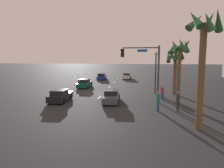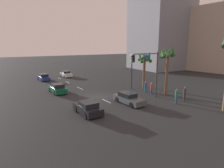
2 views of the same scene
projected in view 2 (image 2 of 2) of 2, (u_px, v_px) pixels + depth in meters
ground_plane at (97, 97)px, 26.71m from camera, size 220.00×220.00×0.00m
lane_stripe_0 at (59, 78)px, 41.57m from camera, size 1.92×0.14×0.01m
lane_stripe_1 at (68, 82)px, 37.17m from camera, size 2.05×0.14×0.01m
lane_stripe_2 at (80, 88)px, 31.98m from camera, size 2.41×0.14×0.01m
lane_stripe_3 at (106, 101)px, 24.63m from camera, size 2.06×0.14×0.01m
car_0 at (57, 89)px, 28.89m from camera, size 4.26×1.93×1.44m
car_1 at (66, 74)px, 43.65m from camera, size 4.07×1.89×1.33m
car_2 at (88, 108)px, 19.97m from camera, size 4.03×1.98×1.39m
car_3 at (43, 77)px, 39.25m from camera, size 4.45×1.92×1.38m
car_4 at (128, 99)px, 23.56m from camera, size 4.60×1.99×1.37m
traffic_signal at (149, 67)px, 25.25m from camera, size 0.58×4.42×6.39m
streetlamp at (132, 64)px, 30.75m from camera, size 0.56×0.56×5.88m
pedestrian_0 at (151, 88)px, 28.29m from camera, size 0.52×0.52×1.71m
pedestrian_1 at (146, 86)px, 29.45m from camera, size 0.52×0.52×1.66m
pedestrian_2 at (176, 96)px, 23.32m from camera, size 0.40×0.40×1.89m
pedestrian_3 at (185, 93)px, 24.43m from camera, size 0.41×0.41×1.94m
palm_tree_0 at (145, 60)px, 31.67m from camera, size 2.66×2.64×6.39m
palm_tree_2 at (167, 58)px, 27.02m from camera, size 2.34×2.63×7.22m
building_0 at (161, 22)px, 56.73m from camera, size 15.52×15.59×28.16m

